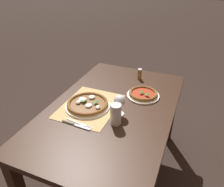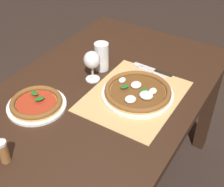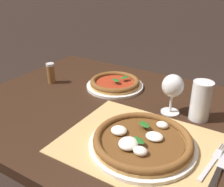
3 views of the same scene
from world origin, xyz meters
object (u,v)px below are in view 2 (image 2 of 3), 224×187
pint_glass (102,57)px  pizza_far (36,103)px  pizza_near (138,92)px  pepper_shaker (4,152)px  knife (153,69)px  fork (149,71)px  wine_glass (92,61)px

pint_glass → pizza_far: bearing=169.2°
pizza_near → pepper_shaker: bearing=158.9°
pizza_near → pint_glass: size_ratio=2.27×
knife → pint_glass: bearing=118.4°
pint_glass → fork: bearing=-65.0°
pizza_near → pepper_shaker: 0.63m
pint_glass → fork: pint_glass is taller
wine_glass → fork: (0.20, -0.20, -0.10)m
wine_glass → fork: bearing=-44.8°
pint_glass → knife: size_ratio=0.67×
pizza_near → pizza_far: pizza_near is taller
fork → pepper_shaker: (-0.79, 0.18, 0.04)m
fork → knife: 0.02m
pint_glass → knife: 0.27m
pizza_near → wine_glass: wine_glass is taller
pizza_near → pizza_far: 0.45m
pizza_near → pepper_shaker: (-0.59, 0.23, 0.03)m
wine_glass → pepper_shaker: 0.59m
pint_glass → knife: (0.12, -0.23, -0.06)m
pepper_shaker → fork: bearing=-13.0°
knife → pepper_shaker: 0.83m
pizza_near → pepper_shaker: pepper_shaker is taller
pizza_far → knife: pizza_far is taller
pizza_near → pint_glass: bearing=68.9°
knife → pepper_shaker: size_ratio=2.22×
pizza_near → pizza_far: (-0.30, 0.34, -0.00)m
knife → wine_glass: bearing=136.6°
pizza_near → knife: size_ratio=1.53×
pizza_far → pizza_near: bearing=-48.4°
pint_glass → pepper_shaker: 0.69m
wine_glass → pint_glass: 0.11m
pepper_shaker → wine_glass: bearing=2.2°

